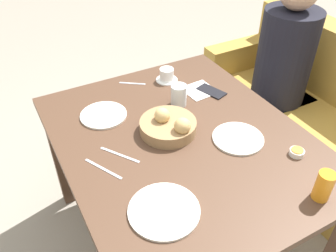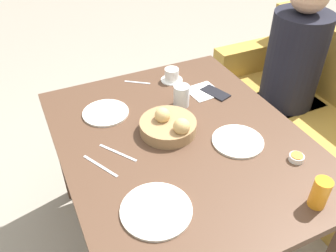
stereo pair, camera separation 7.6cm
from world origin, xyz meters
TOP-DOWN VIEW (x-y plane):
  - ground_plane at (0.00, 0.00)m, footprint 10.00×10.00m
  - dining_table at (0.00, 0.00)m, footprint 1.26×1.03m
  - couch at (-0.08, 1.13)m, footprint 1.70×0.70m
  - seated_person at (-0.40, 0.98)m, footprint 0.35×0.45m
  - bread_basket at (-0.06, -0.03)m, footprint 0.25×0.25m
  - plate_near_left at (-0.32, -0.25)m, footprint 0.22×0.22m
  - plate_near_right at (0.32, -0.26)m, footprint 0.26×0.26m
  - plate_far_center at (0.13, 0.21)m, footprint 0.22×0.22m
  - juice_glass at (0.53, 0.27)m, footprint 0.06×0.06m
  - water_tumbler at (-0.23, 0.11)m, footprint 0.08×0.08m
  - coffee_cup at (-0.46, 0.17)m, footprint 0.12×0.12m
  - jam_bowl_honey at (0.32, 0.36)m, footprint 0.06×0.06m
  - fork_silver at (0.02, -0.38)m, footprint 0.17×0.10m
  - knife_silver at (-0.03, -0.29)m, footprint 0.16×0.12m
  - spoon_coffee at (-0.52, -0.01)m, footprint 0.09×0.12m
  - napkin at (-0.29, 0.27)m, footprint 0.16×0.16m
  - cell_phone at (-0.25, 0.32)m, footprint 0.17×0.12m

SIDE VIEW (x-z plane):
  - ground_plane at x=0.00m, z-range 0.00..0.00m
  - couch at x=-0.08m, z-range -0.12..0.75m
  - seated_person at x=-0.40m, z-range -0.09..1.15m
  - dining_table at x=0.00m, z-range 0.28..1.03m
  - fork_silver at x=0.02m, z-range 0.75..0.75m
  - knife_silver at x=-0.03m, z-range 0.75..0.75m
  - spoon_coffee at x=-0.52m, z-range 0.75..0.75m
  - napkin at x=-0.29m, z-range 0.75..0.75m
  - cell_phone at x=-0.25m, z-range 0.75..0.76m
  - plate_near_left at x=-0.32m, z-range 0.75..0.76m
  - plate_near_right at x=0.32m, z-range 0.75..0.76m
  - plate_far_center at x=0.13m, z-range 0.75..0.76m
  - jam_bowl_honey at x=0.32m, z-range 0.75..0.78m
  - coffee_cup at x=-0.46m, z-range 0.74..0.81m
  - bread_basket at x=-0.06m, z-range 0.73..0.84m
  - water_tumbler at x=-0.23m, z-range 0.75..0.86m
  - juice_glass at x=0.53m, z-range 0.75..0.87m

